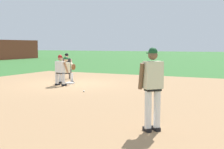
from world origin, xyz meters
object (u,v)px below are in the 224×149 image
object	(u,v)px
first_base_bag	(70,83)
pitcher	(153,84)
first_baseman	(67,69)
baserunner	(60,69)
umpire	(67,65)
baseball	(84,91)

from	to	relation	value
first_base_bag	pitcher	world-z (taller)	pitcher
first_base_bag	first_baseman	xyz separation A→B (m)	(0.22, 0.32, 0.69)
baserunner	umpire	world-z (taller)	same
baserunner	umpire	distance (m)	2.98
first_base_bag	umpire	bearing A→B (deg)	37.56
first_baseman	pitcher	bearing A→B (deg)	-133.84
pitcher	umpire	xyz separation A→B (m)	(8.14, 7.86, -0.27)
baserunner	baseball	bearing A→B (deg)	-121.57
umpire	baseball	bearing A→B (deg)	-138.04
first_baseman	baseball	bearing A→B (deg)	-133.11
pitcher	umpire	bearing A→B (deg)	44.02
first_baseman	baserunner	xyz separation A→B (m)	(-0.92, -0.27, 0.06)
baserunner	umpire	bearing A→B (deg)	28.66
first_baseman	baserunner	world-z (taller)	baserunner
baserunner	first_base_bag	bearing A→B (deg)	-3.82
pitcher	baserunner	xyz separation A→B (m)	(5.52, 6.43, -0.27)
baseball	first_baseman	world-z (taller)	first_baseman
first_base_bag	baseball	distance (m)	2.81
first_base_bag	baseball	world-z (taller)	first_base_bag
first_base_bag	pitcher	xyz separation A→B (m)	(-6.22, -6.39, 1.01)
umpire	pitcher	bearing A→B (deg)	-135.98
baseball	first_baseman	bearing A→B (deg)	46.89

